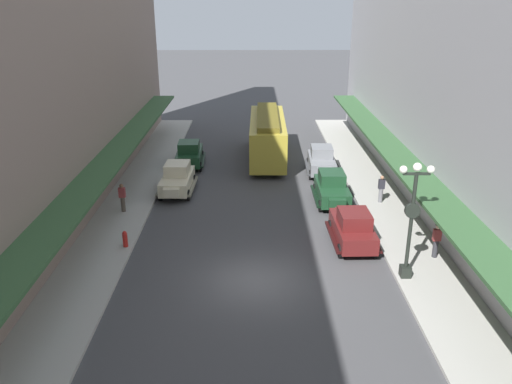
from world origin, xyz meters
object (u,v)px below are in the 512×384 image
at_px(parked_car_2, 322,160).
at_px(streetcar, 267,135).
at_px(parked_car_3, 353,227).
at_px(pedestrian_2, 122,197).
at_px(pedestrian_1, 436,240).
at_px(lamp_post_with_clock, 412,216).
at_px(pedestrian_0, 381,189).
at_px(parked_car_0, 189,153).
at_px(fire_hydrant, 125,239).
at_px(parked_car_1, 332,187).
at_px(parked_car_4, 177,178).

relative_size(parked_car_2, streetcar, 0.45).
height_order(parked_car_3, pedestrian_2, parked_car_3).
distance_m(parked_car_2, pedestrian_1, 13.10).
distance_m(lamp_post_with_clock, pedestrian_0, 8.85).
bearing_deg(parked_car_3, lamp_post_with_clock, -63.48).
relative_size(parked_car_3, pedestrian_0, 2.61).
xyz_separation_m(parked_car_0, pedestrian_0, (12.04, -7.50, 0.05)).
distance_m(parked_car_0, parked_car_2, 9.45).
height_order(streetcar, lamp_post_with_clock, lamp_post_with_clock).
xyz_separation_m(lamp_post_with_clock, pedestrian_1, (1.87, 1.76, -1.97)).
distance_m(parked_car_2, lamp_post_with_clock, 14.60).
bearing_deg(pedestrian_1, streetcar, 114.93).
height_order(parked_car_3, fire_hydrant, parked_car_3).
bearing_deg(pedestrian_2, pedestrian_1, -19.46).
bearing_deg(parked_car_0, fire_hydrant, -97.17).
height_order(streetcar, pedestrian_1, streetcar).
bearing_deg(streetcar, parked_car_1, -67.48).
relative_size(parked_car_0, pedestrian_2, 2.62).
height_order(lamp_post_with_clock, pedestrian_1, lamp_post_with_clock).
bearing_deg(pedestrian_0, parked_car_1, 172.88).
bearing_deg(parked_car_0, parked_car_2, -10.57).
distance_m(parked_car_4, streetcar, 9.00).
bearing_deg(parked_car_3, streetcar, 104.92).
bearing_deg(parked_car_1, parked_car_0, 142.19).
xyz_separation_m(parked_car_4, pedestrian_2, (-2.60, -3.38, 0.05)).
height_order(pedestrian_1, pedestrian_2, pedestrian_1).
bearing_deg(parked_car_3, parked_car_4, 142.55).
relative_size(parked_car_2, pedestrian_2, 2.63).
distance_m(parked_car_4, pedestrian_1, 15.88).
relative_size(parked_car_0, fire_hydrant, 5.25).
bearing_deg(parked_car_1, parked_car_4, 169.26).
relative_size(lamp_post_with_clock, pedestrian_1, 3.09).
distance_m(parked_car_3, fire_hydrant, 11.08).
distance_m(parked_car_0, pedestrian_0, 14.18).
bearing_deg(parked_car_2, streetcar, 138.87).
xyz_separation_m(parked_car_1, pedestrian_2, (-11.96, -1.61, 0.05)).
bearing_deg(pedestrian_2, streetcar, 50.55).
bearing_deg(parked_car_4, pedestrian_0, -9.91).
xyz_separation_m(lamp_post_with_clock, fire_hydrant, (-12.75, 2.95, -2.42)).
bearing_deg(parked_car_4, parked_car_0, 88.35).
relative_size(parked_car_0, parked_car_4, 1.00).
xyz_separation_m(streetcar, pedestrian_0, (6.39, -8.95, -0.91)).
bearing_deg(pedestrian_1, parked_car_3, 155.63).
bearing_deg(pedestrian_0, pedestrian_1, -82.21).
xyz_separation_m(lamp_post_with_clock, pedestrian_2, (-13.85, 7.32, -2.00)).
bearing_deg(streetcar, lamp_post_with_clock, -72.71).
relative_size(parked_car_4, pedestrian_0, 2.62).
bearing_deg(parked_car_3, pedestrian_1, -24.37).
distance_m(parked_car_2, parked_car_4, 10.12).
bearing_deg(pedestrian_1, parked_car_2, 106.30).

